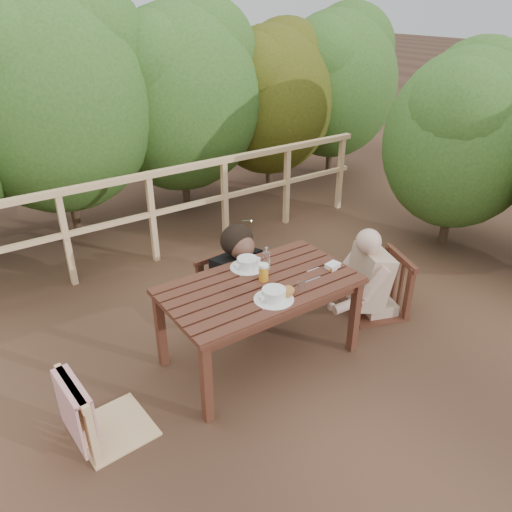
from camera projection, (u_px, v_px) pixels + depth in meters
ground at (259, 356)px, 4.03m from camera, size 60.00×60.00×0.00m
table at (260, 322)px, 3.87m from camera, size 1.47×0.82×0.68m
chair_left at (104, 374)px, 3.12m from camera, size 0.52×0.52×0.98m
chair_far at (227, 266)px, 4.45m from camera, size 0.48×0.48×0.89m
chair_right at (379, 262)px, 4.38m from camera, size 0.65×0.65×1.02m
woman at (225, 241)px, 4.35m from camera, size 0.61×0.73×1.36m
diner_right at (384, 243)px, 4.31m from camera, size 0.83×0.75×1.37m
railing at (152, 218)px, 5.25m from camera, size 5.60×0.10×1.01m
hedge_row at (130, 64)px, 5.67m from camera, size 6.60×1.60×3.80m
soup_near at (274, 295)px, 3.49m from camera, size 0.29×0.29×0.10m
soup_far at (248, 263)px, 3.91m from camera, size 0.28×0.28×0.09m
bread_roll at (286, 291)px, 3.55m from camera, size 0.14×0.10×0.08m
beer_glass at (264, 273)px, 3.71m from camera, size 0.08×0.08×0.15m
bottle at (266, 261)px, 3.80m from camera, size 0.06×0.06×0.23m
tumbler at (301, 287)px, 3.61m from camera, size 0.07×0.07×0.08m
butter_tub at (333, 266)px, 3.91m from camera, size 0.13×0.10×0.05m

